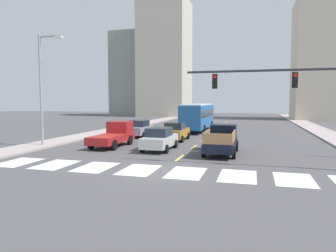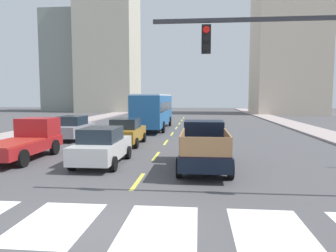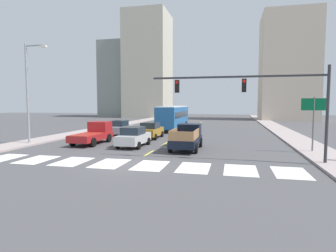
# 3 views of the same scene
# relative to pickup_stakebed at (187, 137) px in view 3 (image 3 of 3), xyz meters

# --- Properties ---
(ground_plane) EXTENTS (160.00, 160.00, 0.00)m
(ground_plane) POSITION_rel_pickup_stakebed_xyz_m (-2.47, -6.68, -0.94)
(ground_plane) COLOR #4B4A4D
(sidewalk_right) EXTENTS (2.90, 110.00, 0.15)m
(sidewalk_right) POSITION_rel_pickup_stakebed_xyz_m (9.95, 11.32, -0.86)
(sidewalk_right) COLOR #A69693
(sidewalk_right) RESTS_ON ground
(sidewalk_left) EXTENTS (2.90, 110.00, 0.15)m
(sidewalk_left) POSITION_rel_pickup_stakebed_xyz_m (-14.89, 11.32, -0.86)
(sidewalk_left) COLOR #A69693
(sidewalk_left) RESTS_ON ground
(crosswalk_stripe_0) EXTENTS (1.81, 2.83, 0.01)m
(crosswalk_stripe_0) POSITION_rel_pickup_stakebed_xyz_m (-11.63, -6.68, -0.93)
(crosswalk_stripe_0) COLOR white
(crosswalk_stripe_0) RESTS_ON ground
(crosswalk_stripe_1) EXTENTS (1.81, 2.83, 0.01)m
(crosswalk_stripe_1) POSITION_rel_pickup_stakebed_xyz_m (-9.01, -6.68, -0.93)
(crosswalk_stripe_1) COLOR white
(crosswalk_stripe_1) RESTS_ON ground
(crosswalk_stripe_2) EXTENTS (1.81, 2.83, 0.01)m
(crosswalk_stripe_2) POSITION_rel_pickup_stakebed_xyz_m (-6.39, -6.68, -0.93)
(crosswalk_stripe_2) COLOR white
(crosswalk_stripe_2) RESTS_ON ground
(crosswalk_stripe_3) EXTENTS (1.81, 2.83, 0.01)m
(crosswalk_stripe_3) POSITION_rel_pickup_stakebed_xyz_m (-3.78, -6.68, -0.93)
(crosswalk_stripe_3) COLOR white
(crosswalk_stripe_3) RESTS_ON ground
(crosswalk_stripe_4) EXTENTS (1.81, 2.83, 0.01)m
(crosswalk_stripe_4) POSITION_rel_pickup_stakebed_xyz_m (-1.16, -6.68, -0.93)
(crosswalk_stripe_4) COLOR white
(crosswalk_stripe_4) RESTS_ON ground
(crosswalk_stripe_5) EXTENTS (1.81, 2.83, 0.01)m
(crosswalk_stripe_5) POSITION_rel_pickup_stakebed_xyz_m (1.46, -6.68, -0.93)
(crosswalk_stripe_5) COLOR white
(crosswalk_stripe_5) RESTS_ON ground
(crosswalk_stripe_6) EXTENTS (1.81, 2.83, 0.01)m
(crosswalk_stripe_6) POSITION_rel_pickup_stakebed_xyz_m (4.07, -6.68, -0.93)
(crosswalk_stripe_6) COLOR white
(crosswalk_stripe_6) RESTS_ON ground
(crosswalk_stripe_7) EXTENTS (1.81, 2.83, 0.01)m
(crosswalk_stripe_7) POSITION_rel_pickup_stakebed_xyz_m (6.69, -6.68, -0.93)
(crosswalk_stripe_7) COLOR white
(crosswalk_stripe_7) RESTS_ON ground
(lane_dash_0) EXTENTS (0.16, 2.40, 0.01)m
(lane_dash_0) POSITION_rel_pickup_stakebed_xyz_m (-2.47, -2.68, -0.93)
(lane_dash_0) COLOR #DAD345
(lane_dash_0) RESTS_ON ground
(lane_dash_1) EXTENTS (0.16, 2.40, 0.01)m
(lane_dash_1) POSITION_rel_pickup_stakebed_xyz_m (-2.47, 2.32, -0.93)
(lane_dash_1) COLOR #DAD345
(lane_dash_1) RESTS_ON ground
(lane_dash_2) EXTENTS (0.16, 2.40, 0.01)m
(lane_dash_2) POSITION_rel_pickup_stakebed_xyz_m (-2.47, 7.32, -0.93)
(lane_dash_2) COLOR #DAD345
(lane_dash_2) RESTS_ON ground
(lane_dash_3) EXTENTS (0.16, 2.40, 0.01)m
(lane_dash_3) POSITION_rel_pickup_stakebed_xyz_m (-2.47, 12.32, -0.93)
(lane_dash_3) COLOR #DAD345
(lane_dash_3) RESTS_ON ground
(lane_dash_4) EXTENTS (0.16, 2.40, 0.01)m
(lane_dash_4) POSITION_rel_pickup_stakebed_xyz_m (-2.47, 17.32, -0.93)
(lane_dash_4) COLOR #DAD345
(lane_dash_4) RESTS_ON ground
(lane_dash_5) EXTENTS (0.16, 2.40, 0.01)m
(lane_dash_5) POSITION_rel_pickup_stakebed_xyz_m (-2.47, 22.32, -0.93)
(lane_dash_5) COLOR #DAD345
(lane_dash_5) RESTS_ON ground
(lane_dash_6) EXTENTS (0.16, 2.40, 0.01)m
(lane_dash_6) POSITION_rel_pickup_stakebed_xyz_m (-2.47, 27.32, -0.93)
(lane_dash_6) COLOR #DAD345
(lane_dash_6) RESTS_ON ground
(lane_dash_7) EXTENTS (0.16, 2.40, 0.01)m
(lane_dash_7) POSITION_rel_pickup_stakebed_xyz_m (-2.47, 32.32, -0.93)
(lane_dash_7) COLOR #DAD345
(lane_dash_7) RESTS_ON ground
(pickup_stakebed) EXTENTS (2.18, 5.20, 1.96)m
(pickup_stakebed) POSITION_rel_pickup_stakebed_xyz_m (0.00, 0.00, 0.00)
(pickup_stakebed) COLOR black
(pickup_stakebed) RESTS_ON ground
(pickup_dark) EXTENTS (2.18, 5.20, 1.96)m
(pickup_dark) POSITION_rel_pickup_stakebed_xyz_m (-8.95, 1.18, -0.02)
(pickup_dark) COLOR #A61D20
(pickup_dark) RESTS_ON ground
(city_bus) EXTENTS (2.72, 10.80, 3.32)m
(city_bus) POSITION_rel_pickup_stakebed_xyz_m (-4.52, 15.87, 1.02)
(city_bus) COLOR #225B97
(city_bus) RESTS_ON ground
(sedan_mid) EXTENTS (2.02, 4.40, 1.72)m
(sedan_mid) POSITION_rel_pickup_stakebed_xyz_m (-9.31, 8.06, -0.08)
(sedan_mid) COLOR #94919C
(sedan_mid) RESTS_ON ground
(sedan_far) EXTENTS (2.02, 4.40, 1.72)m
(sedan_far) POSITION_rel_pickup_stakebed_xyz_m (-4.89, 5.96, -0.08)
(sedan_far) COLOR #A6721F
(sedan_far) RESTS_ON ground
(sedan_near_right) EXTENTS (2.02, 4.40, 1.72)m
(sedan_near_right) POSITION_rel_pickup_stakebed_xyz_m (-4.67, 0.07, -0.08)
(sedan_near_right) COLOR silver
(sedan_near_right) RESTS_ON ground
(traffic_signal_gantry) EXTENTS (10.85, 0.27, 6.00)m
(traffic_signal_gantry) POSITION_rel_pickup_stakebed_xyz_m (5.52, -4.16, 3.33)
(traffic_signal_gantry) COLOR #2D2D33
(traffic_signal_gantry) RESTS_ON ground
(direction_sign_green) EXTENTS (1.70, 0.12, 4.20)m
(direction_sign_green) POSITION_rel_pickup_stakebed_xyz_m (9.45, 0.17, 2.10)
(direction_sign_green) COLOR slate
(direction_sign_green) RESTS_ON ground
(streetlight_left) EXTENTS (2.20, 0.28, 9.00)m
(streetlight_left) POSITION_rel_pickup_stakebed_xyz_m (-14.32, -0.66, 4.03)
(streetlight_left) COLOR gray
(streetlight_left) RESTS_ON ground
(tower_tall_centre) EXTENTS (10.92, 11.61, 27.35)m
(tower_tall_centre) POSITION_rel_pickup_stakebed_xyz_m (-18.61, 50.27, 12.74)
(tower_tall_centre) COLOR #BCB5A0
(tower_tall_centre) RESTS_ON ground
(block_mid_left) EXTENTS (11.54, 11.13, 23.26)m
(block_mid_left) POSITION_rel_pickup_stakebed_xyz_m (15.32, 44.86, 10.69)
(block_mid_left) COLOR beige
(block_mid_left) RESTS_ON ground
(block_mid_right) EXTENTS (8.41, 7.02, 20.54)m
(block_mid_right) POSITION_rel_pickup_stakebed_xyz_m (-27.94, 50.82, 9.33)
(block_mid_right) COLOR gray
(block_mid_right) RESTS_ON ground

